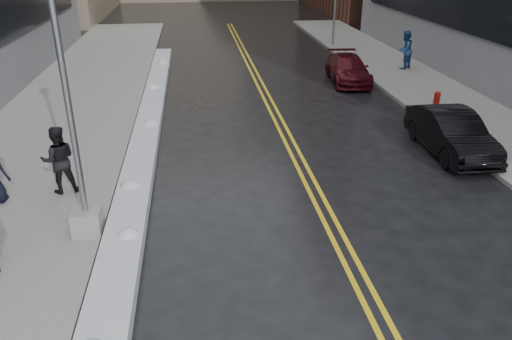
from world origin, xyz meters
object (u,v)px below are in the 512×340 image
object	(u,v)px
fire_hydrant	(437,99)
pedestrian_b	(59,160)
car_black	(451,133)
car_maroon	(348,69)
pedestrian_east	(405,50)
lamppost	(74,137)

from	to	relation	value
fire_hydrant	pedestrian_b	xyz separation A→B (m)	(-13.35, -5.72, 0.53)
car_black	car_maroon	bearing A→B (deg)	94.59
car_black	car_maroon	xyz separation A→B (m)	(-0.63, 9.33, -0.07)
pedestrian_b	pedestrian_east	size ratio (longest dim) A/B	0.93
fire_hydrant	car_black	world-z (taller)	car_black
pedestrian_east	car_black	xyz separation A→B (m)	(-2.93, -11.07, -0.44)
pedestrian_b	car_maroon	xyz separation A→B (m)	(11.22, 10.93, -0.45)
fire_hydrant	car_maroon	xyz separation A→B (m)	(-2.13, 5.20, 0.08)
lamppost	fire_hydrant	size ratio (longest dim) A/B	10.45
lamppost	pedestrian_b	world-z (taller)	lamppost
fire_hydrant	car_black	bearing A→B (deg)	-109.96
pedestrian_east	car_maroon	world-z (taller)	pedestrian_east
lamppost	pedestrian_east	bearing A→B (deg)	47.41
lamppost	fire_hydrant	world-z (taller)	lamppost
lamppost	pedestrian_east	distance (m)	20.34
pedestrian_east	pedestrian_b	bearing A→B (deg)	2.39
pedestrian_b	car_black	bearing A→B (deg)	174.51
lamppost	car_maroon	bearing A→B (deg)	52.40
lamppost	car_black	xyz separation A→B (m)	(10.80, 3.87, -1.83)
fire_hydrant	pedestrian_b	world-z (taller)	pedestrian_b
car_black	pedestrian_b	bearing A→B (deg)	-171.61
lamppost	car_black	bearing A→B (deg)	19.72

